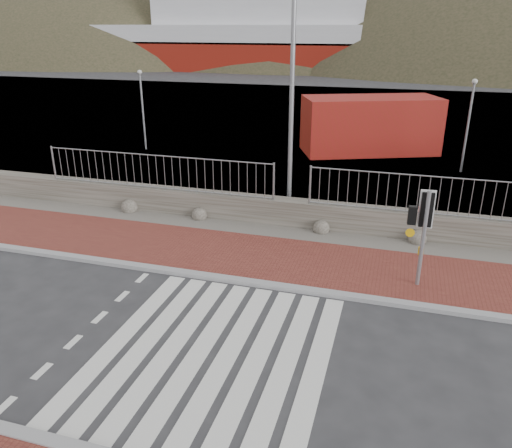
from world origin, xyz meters
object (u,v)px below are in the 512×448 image
(traffic_signal_far, at_px, (424,218))
(streetlight, at_px, (297,71))
(ferry, at_px, (221,31))
(shipping_container, at_px, (370,125))

(traffic_signal_far, height_order, streetlight, streetlight)
(ferry, bearing_deg, traffic_signal_far, -65.84)
(traffic_signal_far, relative_size, streetlight, 0.30)
(shipping_container, bearing_deg, traffic_signal_far, -103.08)
(ferry, relative_size, shipping_container, 7.34)
(ferry, height_order, shipping_container, ferry)
(streetlight, bearing_deg, shipping_container, 79.33)
(ferry, bearing_deg, shipping_container, -61.94)
(ferry, distance_m, shipping_container, 55.94)
(ferry, xyz_separation_m, shipping_container, (26.25, -49.24, -3.94))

